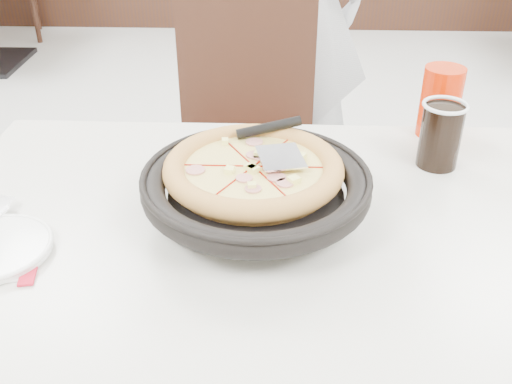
{
  "coord_description": "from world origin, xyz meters",
  "views": [
    {
      "loc": [
        -0.09,
        -1.24,
        1.36
      ],
      "look_at": [
        -0.12,
        -0.33,
        0.8
      ],
      "focal_mm": 42.0,
      "sensor_mm": 36.0,
      "label": 1
    }
  ],
  "objects_px": {
    "cola_glass": "(440,137)",
    "red_cup": "(440,102)",
    "chair_far": "(247,169)",
    "main_table": "(255,361)",
    "pizza_pan": "(256,196)",
    "pizza": "(253,177)"
  },
  "relations": [
    {
      "from": "cola_glass",
      "to": "red_cup",
      "type": "height_order",
      "value": "red_cup"
    },
    {
      "from": "pizza_pan",
      "to": "pizza",
      "type": "bearing_deg",
      "value": 99.2
    },
    {
      "from": "pizza_pan",
      "to": "red_cup",
      "type": "relative_size",
      "value": 1.97
    },
    {
      "from": "chair_far",
      "to": "red_cup",
      "type": "distance_m",
      "value": 0.66
    },
    {
      "from": "pizza",
      "to": "red_cup",
      "type": "bearing_deg",
      "value": 37.97
    },
    {
      "from": "main_table",
      "to": "cola_glass",
      "type": "relative_size",
      "value": 9.23
    },
    {
      "from": "pizza_pan",
      "to": "main_table",
      "type": "bearing_deg",
      "value": -125.36
    },
    {
      "from": "main_table",
      "to": "cola_glass",
      "type": "distance_m",
      "value": 0.61
    },
    {
      "from": "chair_far",
      "to": "main_table",
      "type": "bearing_deg",
      "value": 91.85
    },
    {
      "from": "chair_far",
      "to": "pizza_pan",
      "type": "bearing_deg",
      "value": 92.05
    },
    {
      "from": "pizza_pan",
      "to": "red_cup",
      "type": "distance_m",
      "value": 0.54
    },
    {
      "from": "cola_glass",
      "to": "chair_far",
      "type": "bearing_deg",
      "value": 132.71
    },
    {
      "from": "chair_far",
      "to": "cola_glass",
      "type": "height_order",
      "value": "chair_far"
    },
    {
      "from": "pizza_pan",
      "to": "cola_glass",
      "type": "bearing_deg",
      "value": 29.24
    },
    {
      "from": "main_table",
      "to": "pizza",
      "type": "height_order",
      "value": "pizza"
    },
    {
      "from": "main_table",
      "to": "pizza",
      "type": "xyz_separation_m",
      "value": [
        -0.0,
        0.04,
        0.44
      ]
    },
    {
      "from": "main_table",
      "to": "chair_far",
      "type": "distance_m",
      "value": 0.68
    },
    {
      "from": "pizza",
      "to": "red_cup",
      "type": "xyz_separation_m",
      "value": [
        0.41,
        0.32,
        0.02
      ]
    },
    {
      "from": "chair_far",
      "to": "pizza_pan",
      "type": "xyz_separation_m",
      "value": [
        0.05,
        -0.67,
        0.32
      ]
    },
    {
      "from": "main_table",
      "to": "cola_glass",
      "type": "bearing_deg",
      "value": 29.45
    },
    {
      "from": "main_table",
      "to": "pizza",
      "type": "distance_m",
      "value": 0.44
    },
    {
      "from": "main_table",
      "to": "cola_glass",
      "type": "height_order",
      "value": "cola_glass"
    }
  ]
}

